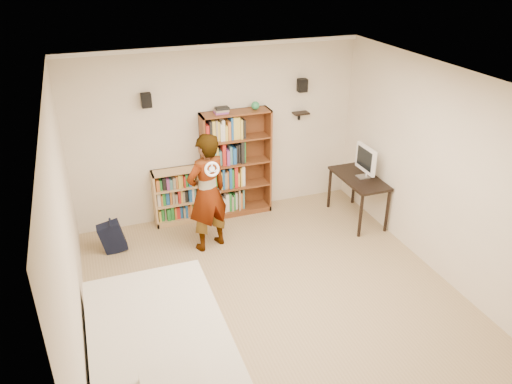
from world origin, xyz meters
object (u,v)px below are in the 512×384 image
(low_bookshelf, at_px, (177,197))
(computer_desk, at_px, (357,198))
(tall_bookshelf, at_px, (237,164))
(person, at_px, (207,193))
(daybed, at_px, (159,342))

(low_bookshelf, distance_m, computer_desk, 2.84)
(low_bookshelf, relative_size, computer_desk, 0.83)
(tall_bookshelf, relative_size, person, 0.98)
(computer_desk, relative_size, person, 0.62)
(computer_desk, xyz_separation_m, daybed, (-3.50, -2.05, -0.05))
(tall_bookshelf, xyz_separation_m, daybed, (-1.78, -2.89, -0.54))
(computer_desk, bearing_deg, low_bookshelf, 162.15)
(daybed, bearing_deg, tall_bookshelf, 58.40)
(daybed, relative_size, person, 1.22)
(computer_desk, distance_m, person, 2.47)
(computer_desk, distance_m, daybed, 4.06)
(computer_desk, xyz_separation_m, person, (-2.42, 0.00, 0.50))
(low_bookshelf, height_order, computer_desk, low_bookshelf)
(person, bearing_deg, tall_bookshelf, -149.81)
(low_bookshelf, height_order, person, person)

